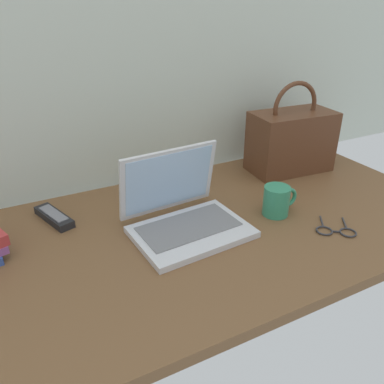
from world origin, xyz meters
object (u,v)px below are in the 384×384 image
(laptop, at_px, (183,213))
(handbag, at_px, (291,140))
(eyeglasses, at_px, (336,231))
(remote_control_near, at_px, (54,217))
(coffee_mug, at_px, (277,201))

(laptop, bearing_deg, handbag, 19.58)
(handbag, bearing_deg, laptop, -160.42)
(eyeglasses, distance_m, handbag, 0.46)
(eyeglasses, xyz_separation_m, handbag, (0.17, 0.41, 0.11))
(remote_control_near, height_order, eyeglasses, remote_control_near)
(remote_control_near, height_order, handbag, handbag)
(laptop, height_order, eyeglasses, laptop)
(laptop, xyz_separation_m, eyeglasses, (0.37, -0.22, -0.04))
(eyeglasses, bearing_deg, remote_control_near, 148.10)
(handbag, bearing_deg, coffee_mug, -135.45)
(remote_control_near, relative_size, handbag, 0.50)
(laptop, relative_size, coffee_mug, 2.81)
(handbag, bearing_deg, remote_control_near, 178.70)
(handbag, bearing_deg, eyeglasses, -112.47)
(laptop, xyz_separation_m, coffee_mug, (0.28, -0.06, -0.00))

